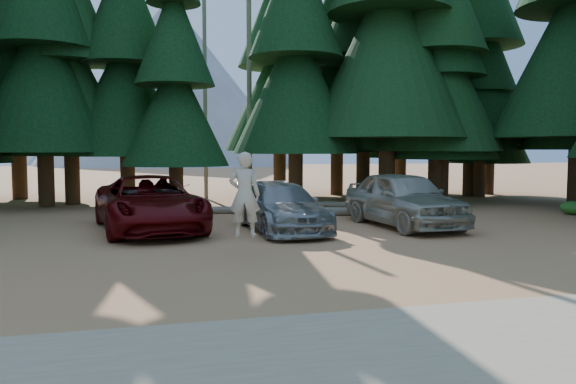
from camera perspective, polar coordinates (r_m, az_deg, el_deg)
The scene contains 20 objects.
ground at distance 13.75m, azimuth 3.69°, elevation -6.28°, with size 160.00×160.00×0.00m, color #B7734D.
gravel_strip at distance 8.01m, azimuth 18.59°, elevation -14.28°, with size 26.00×3.50×0.01m, color gray.
forest_belt_north at distance 28.28m, azimuth -5.68°, elevation -0.82°, with size 36.00×7.00×22.00m, color black, non-canonical shape.
snag_front at distance 28.02m, azimuth -3.97°, elevation 11.44°, with size 0.24×0.24×12.00m, color #676052.
snag_back at distance 29.11m, azimuth -8.41°, elevation 9.15°, with size 0.20×0.20×10.00m, color #676052.
mountain_peak at distance 101.62m, azimuth -13.44°, elevation 9.96°, with size 48.00×50.00×28.00m.
red_pickup at distance 17.94m, azimuth -13.91°, elevation -1.13°, with size 2.86×6.21×1.73m, color #55070A.
silver_minivan_center at distance 17.46m, azimuth -0.67°, elevation -1.55°, with size 2.08×5.11×1.48m, color gray.
silver_minivan_right at distance 18.78m, azimuth 11.65°, elevation -0.68°, with size 2.17×5.40×1.84m, color #B0AA9C.
frisbee_player at distance 13.12m, azimuth -4.44°, elevation -0.25°, with size 0.83×0.65×2.00m.
log_left at distance 22.27m, azimuth -3.21°, elevation -1.83°, with size 0.28×0.28×3.98m, color #676052.
log_mid at distance 24.76m, azimuth 4.35°, elevation -1.25°, with size 0.25×0.25×3.04m, color #676052.
log_right at distance 21.67m, azimuth 8.57°, elevation -1.99°, with size 0.32×0.32×5.04m, color #676052.
shrub_far_left at distance 19.03m, azimuth -16.47°, elevation -2.59°, with size 1.07×1.07×0.59m, color #2D621D.
shrub_left at distance 19.71m, azimuth -8.94°, elevation -2.49°, with size 0.76×0.76×0.42m, color #2D621D.
shrub_center_left at distance 20.84m, azimuth -12.44°, elevation -2.07°, with size 0.89×0.89×0.49m, color #2D621D.
shrub_center_right at distance 21.93m, azimuth -3.84°, elevation -1.55°, with size 1.04×1.04×0.57m, color #2D621D.
shrub_right at distance 21.29m, azimuth 10.32°, elevation -1.63°, with size 1.25×1.25×0.69m, color #2D621D.
shrub_far_right at distance 24.23m, azimuth 11.41°, elevation -1.08°, with size 1.03×1.03×0.56m, color #2D621D.
shrub_edge_east at distance 24.53m, azimuth 26.98°, elevation -1.43°, with size 0.97×0.97×0.53m, color #2D621D.
Camera 1 is at (-4.16, -12.86, 2.53)m, focal length 35.00 mm.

